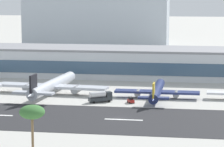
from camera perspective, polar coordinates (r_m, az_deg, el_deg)
name	(u,v)px	position (r m, az deg, el deg)	size (l,w,h in m)	color
ground_plane	(119,118)	(175.28, 0.74, -4.62)	(1400.00, 1400.00, 0.00)	#B2AFA8
runway_strip	(118,120)	(173.12, 0.63, -4.78)	(800.00, 37.26, 0.08)	#262628
runway_centreline_dash_4	(124,120)	(172.88, 1.20, -4.78)	(12.00, 1.20, 0.01)	white
terminal_building	(118,62)	(259.83, 0.64, 1.21)	(155.36, 28.85, 13.47)	silver
distant_hotel_block	(97,21)	(398.77, -1.55, 5.40)	(101.76, 35.82, 35.95)	#A8B2BC
airliner_black_tail_gate_1	(51,86)	(215.77, -6.29, -1.27)	(44.65, 49.79, 10.40)	silver
airliner_gold_tail_gate_2	(157,92)	(206.71, 4.65, -1.87)	(31.80, 39.88, 8.32)	navy
service_baggage_tug_0	(131,100)	(198.36, 1.96, -2.76)	(3.02, 3.57, 2.20)	#B2231E
service_fuel_truck_1	(100,97)	(199.51, -1.22, -2.41)	(8.62, 6.63, 3.95)	#2D3338
palm_tree_1	(32,113)	(130.27, -8.25, -4.04)	(6.02, 6.02, 13.61)	brown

